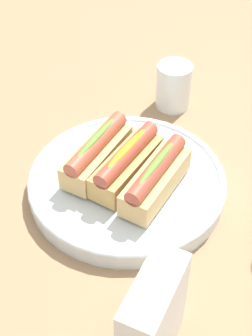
{
  "coord_description": "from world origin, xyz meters",
  "views": [
    {
      "loc": [
        0.53,
        0.26,
        0.61
      ],
      "look_at": [
        0.0,
        -0.01,
        0.05
      ],
      "focal_mm": 54.75,
      "sensor_mm": 36.0,
      "label": 1
    }
  ],
  "objects_px": {
    "serving_bowl": "(126,184)",
    "napkin_box": "(153,322)",
    "hotdog_side": "(156,178)",
    "water_glass": "(173,88)",
    "hotdog_back": "(126,164)",
    "hotdog_front": "(98,152)"
  },
  "relations": [
    {
      "from": "hotdog_front",
      "to": "serving_bowl",
      "type": "bearing_deg",
      "value": 83.55
    },
    {
      "from": "serving_bowl",
      "to": "napkin_box",
      "type": "height_order",
      "value": "napkin_box"
    },
    {
      "from": "hotdog_side",
      "to": "serving_bowl",
      "type": "bearing_deg",
      "value": -96.45
    },
    {
      "from": "hotdog_back",
      "to": "water_glass",
      "type": "xyz_separation_m",
      "value": [
        -0.26,
        -0.03,
        -0.02
      ]
    },
    {
      "from": "serving_bowl",
      "to": "hotdog_back",
      "type": "height_order",
      "value": "hotdog_back"
    },
    {
      "from": "hotdog_side",
      "to": "water_glass",
      "type": "height_order",
      "value": "hotdog_side"
    },
    {
      "from": "water_glass",
      "to": "hotdog_back",
      "type": "bearing_deg",
      "value": 6.2
    },
    {
      "from": "hotdog_back",
      "to": "hotdog_side",
      "type": "xyz_separation_m",
      "value": [
        0.01,
        0.05,
        0.0
      ]
    },
    {
      "from": "water_glass",
      "to": "napkin_box",
      "type": "bearing_deg",
      "value": 20.51
    },
    {
      "from": "serving_bowl",
      "to": "hotdog_back",
      "type": "xyz_separation_m",
      "value": [
        -0.0,
        0.0,
        0.04
      ]
    },
    {
      "from": "napkin_box",
      "to": "hotdog_front",
      "type": "bearing_deg",
      "value": -141.02
    },
    {
      "from": "hotdog_front",
      "to": "water_glass",
      "type": "height_order",
      "value": "hotdog_front"
    },
    {
      "from": "water_glass",
      "to": "napkin_box",
      "type": "height_order",
      "value": "napkin_box"
    },
    {
      "from": "hotdog_side",
      "to": "water_glass",
      "type": "bearing_deg",
      "value": -162.52
    },
    {
      "from": "hotdog_back",
      "to": "napkin_box",
      "type": "distance_m",
      "value": 0.28
    },
    {
      "from": "serving_bowl",
      "to": "napkin_box",
      "type": "distance_m",
      "value": 0.29
    },
    {
      "from": "napkin_box",
      "to": "hotdog_side",
      "type": "bearing_deg",
      "value": -158.21
    },
    {
      "from": "serving_bowl",
      "to": "hotdog_back",
      "type": "relative_size",
      "value": 2.1
    },
    {
      "from": "hotdog_back",
      "to": "hotdog_side",
      "type": "distance_m",
      "value": 0.06
    },
    {
      "from": "hotdog_back",
      "to": "napkin_box",
      "type": "xyz_separation_m",
      "value": [
        0.24,
        0.16,
        0.01
      ]
    },
    {
      "from": "serving_bowl",
      "to": "water_glass",
      "type": "relative_size",
      "value": 3.58
    },
    {
      "from": "hotdog_side",
      "to": "hotdog_back",
      "type": "bearing_deg",
      "value": -96.45
    }
  ]
}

